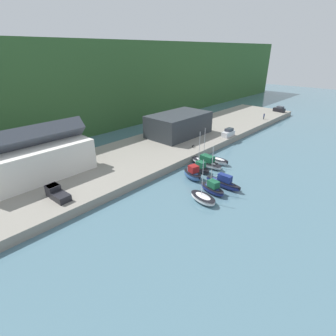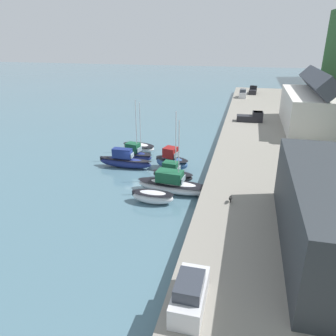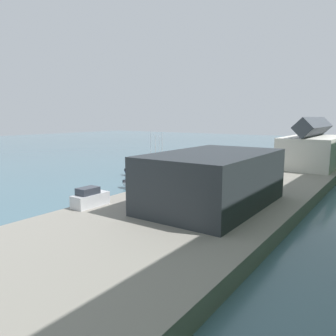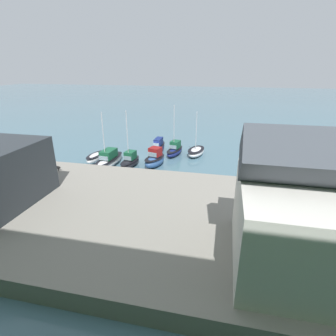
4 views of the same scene
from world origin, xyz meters
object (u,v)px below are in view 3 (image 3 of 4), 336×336
Objects in this scene: moored_boat_4 at (158,169)px; pickup_truck_1 at (264,158)px; moored_boat_3 at (134,185)px; dog_on_quay at (172,183)px; parked_car_0 at (90,198)px; pickup_truck_0 at (301,147)px; moored_boat_1 at (160,178)px; moored_boat_5 at (150,170)px; parked_car_1 at (286,148)px; moored_boat_0 at (168,173)px; moored_boat_2 at (152,181)px; moored_boat_6 at (138,172)px.

pickup_truck_1 is (-17.00, 16.75, 1.73)m from moored_boat_4.
pickup_truck_1 is (-32.55, 10.00, 1.70)m from moored_boat_3.
parked_car_0 is at bearing 90.54° from dog_on_quay.
dog_on_quay is at bearing 83.36° from moored_boat_3.
pickup_truck_0 is at bearing 88.04° from parked_car_0.
moored_boat_1 is 1.14× the size of moored_boat_4.
moored_boat_3 is 13.42m from moored_boat_5.
parked_car_1 is 7.67m from pickup_truck_0.
moored_boat_4 is 23.93m from pickup_truck_1.
moored_boat_1 is 2.05× the size of parked_car_1.
moored_boat_5 is 19.34m from dog_on_quay.
moored_boat_5 is at bearing 116.01° from parked_car_0.
moored_boat_4 reaches higher than dog_on_quay.
moored_boat_1 is 1.80× the size of pickup_truck_1.
pickup_truck_1 is (-22.62, 10.24, 1.33)m from moored_boat_0.
pickup_truck_0 is at bearing -175.78° from moored_boat_0.
moored_boat_0 is 25.81m from parked_car_0.
moored_boat_5 is at bearing -105.54° from parked_car_1.
parked_car_1 is (-55.39, 6.06, 1.58)m from moored_boat_2.
moored_boat_1 reaches higher than dog_on_quay.
moored_boat_3 is 0.60× the size of moored_boat_4.
moored_boat_5 is 1.80× the size of pickup_truck_1.
dog_on_quay is (66.60, -1.99, -0.36)m from pickup_truck_0.
moored_boat_4 is 0.88× the size of moored_boat_5.
moored_boat_1 is at bearing 106.18° from parked_car_0.
moored_boat_0 is 6.26m from moored_boat_5.
moored_boat_3 is 5.20× the size of dog_on_quay.
moored_boat_6 is 59.14m from pickup_truck_0.
parked_car_1 is at bearing -106.22° from pickup_truck_0.
pickup_truck_1 is (33.02, -0.13, 0.00)m from pickup_truck_0.
moored_boat_4 reaches higher than parked_car_0.
moored_boat_1 reaches higher than pickup_truck_1.
parked_car_0 and parked_car_1 have the same top height.
pickup_truck_1 is at bearing -86.72° from pickup_truck_0.
moored_boat_2 reaches higher than pickup_truck_1.
moored_boat_6 is 27.17m from parked_car_0.
pickup_truck_1 is (-20.63, 16.17, 1.51)m from moored_boat_5.
moored_boat_1 reaches higher than moored_boat_5.
pickup_truck_1 reaches higher than moored_boat_6.
moored_boat_2 is 2.05× the size of parked_car_1.
moored_boat_4 reaches higher than pickup_truck_0.
moored_boat_1 is 1.89× the size of moored_boat_3.
moored_boat_5 reaches higher than moored_boat_3.
moored_boat_6 is 1.55× the size of pickup_truck_0.
parked_car_0 is (23.75, 13.11, 1.55)m from moored_boat_6.
moored_boat_3 is 0.53× the size of moored_boat_5.
dog_on_quay is (33.58, -1.86, -0.36)m from pickup_truck_1.
moored_boat_0 is 9.94m from moored_boat_3.
pickup_truck_0 is (-53.65, 16.30, 1.51)m from moored_boat_5.
moored_boat_0 is 8.62m from moored_boat_4.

